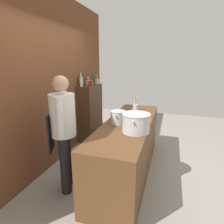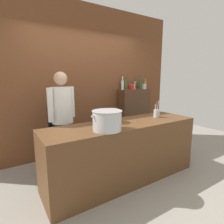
{
  "view_description": "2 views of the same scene",
  "coord_description": "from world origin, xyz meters",
  "px_view_note": "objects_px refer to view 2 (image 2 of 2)",
  "views": [
    {
      "loc": [
        -2.78,
        -0.61,
        1.83
      ],
      "look_at": [
        0.29,
        0.37,
        0.95
      ],
      "focal_mm": 29.99,
      "sensor_mm": 36.0,
      "label": 1
    },
    {
      "loc": [
        -1.56,
        -2.13,
        1.56
      ],
      "look_at": [
        0.0,
        0.33,
        1.02
      ],
      "focal_mm": 29.2,
      "sensor_mm": 36.0,
      "label": 2
    }
  ],
  "objects_px": {
    "wine_bottle_clear": "(123,85)",
    "spice_tin_cream": "(133,87)",
    "wine_bottle_olive": "(126,85)",
    "chef": "(62,115)",
    "wine_bottle_green": "(140,84)",
    "utensil_crock": "(157,113)",
    "stockpot_small": "(111,116)",
    "wine_bottle_amber": "(145,84)",
    "stockpot_large": "(107,120)",
    "spice_tin_red": "(132,87)",
    "spice_tin_silver": "(144,87)",
    "wine_glass_wide": "(135,84)"
  },
  "relations": [
    {
      "from": "stockpot_large",
      "to": "wine_glass_wide",
      "type": "relative_size",
      "value": 2.5
    },
    {
      "from": "utensil_crock",
      "to": "stockpot_small",
      "type": "bearing_deg",
      "value": 172.61
    },
    {
      "from": "spice_tin_cream",
      "to": "spice_tin_silver",
      "type": "relative_size",
      "value": 0.97
    },
    {
      "from": "wine_bottle_green",
      "to": "wine_bottle_clear",
      "type": "xyz_separation_m",
      "value": [
        -0.46,
        0.08,
        0.0
      ]
    },
    {
      "from": "wine_bottle_green",
      "to": "wine_bottle_olive",
      "type": "xyz_separation_m",
      "value": [
        -0.36,
        0.09,
        -0.01
      ]
    },
    {
      "from": "wine_bottle_olive",
      "to": "wine_bottle_amber",
      "type": "height_order",
      "value": "wine_bottle_amber"
    },
    {
      "from": "utensil_crock",
      "to": "spice_tin_silver",
      "type": "xyz_separation_m",
      "value": [
        0.67,
        1.07,
        0.39
      ]
    },
    {
      "from": "stockpot_large",
      "to": "wine_bottle_olive",
      "type": "height_order",
      "value": "wine_bottle_olive"
    },
    {
      "from": "utensil_crock",
      "to": "wine_bottle_clear",
      "type": "distance_m",
      "value": 1.32
    },
    {
      "from": "utensil_crock",
      "to": "wine_bottle_green",
      "type": "height_order",
      "value": "wine_bottle_green"
    },
    {
      "from": "stockpot_small",
      "to": "wine_bottle_amber",
      "type": "distance_m",
      "value": 1.94
    },
    {
      "from": "wine_bottle_olive",
      "to": "wine_bottle_clear",
      "type": "xyz_separation_m",
      "value": [
        -0.1,
        -0.01,
        0.01
      ]
    },
    {
      "from": "spice_tin_red",
      "to": "chef",
      "type": "bearing_deg",
      "value": -168.88
    },
    {
      "from": "wine_glass_wide",
      "to": "spice_tin_silver",
      "type": "distance_m",
      "value": 0.23
    },
    {
      "from": "wine_bottle_clear",
      "to": "spice_tin_cream",
      "type": "xyz_separation_m",
      "value": [
        0.23,
        -0.07,
        -0.05
      ]
    },
    {
      "from": "chef",
      "to": "wine_bottle_amber",
      "type": "height_order",
      "value": "chef"
    },
    {
      "from": "wine_bottle_olive",
      "to": "wine_bottle_amber",
      "type": "distance_m",
      "value": 0.5
    },
    {
      "from": "wine_bottle_green",
      "to": "wine_bottle_amber",
      "type": "height_order",
      "value": "wine_bottle_green"
    },
    {
      "from": "wine_bottle_olive",
      "to": "spice_tin_cream",
      "type": "bearing_deg",
      "value": -34.31
    },
    {
      "from": "utensil_crock",
      "to": "wine_bottle_olive",
      "type": "bearing_deg",
      "value": 77.87
    },
    {
      "from": "utensil_crock",
      "to": "spice_tin_silver",
      "type": "relative_size",
      "value": 2.31
    },
    {
      "from": "chef",
      "to": "spice_tin_red",
      "type": "bearing_deg",
      "value": 167.37
    },
    {
      "from": "wine_bottle_green",
      "to": "spice_tin_silver",
      "type": "bearing_deg",
      "value": -65.92
    },
    {
      "from": "stockpot_large",
      "to": "wine_glass_wide",
      "type": "bearing_deg",
      "value": 41.41
    },
    {
      "from": "spice_tin_red",
      "to": "wine_glass_wide",
      "type": "bearing_deg",
      "value": 36.53
    },
    {
      "from": "wine_bottle_green",
      "to": "utensil_crock",
      "type": "bearing_deg",
      "value": -118.62
    },
    {
      "from": "wine_bottle_clear",
      "to": "spice_tin_red",
      "type": "bearing_deg",
      "value": -50.4
    },
    {
      "from": "chef",
      "to": "spice_tin_red",
      "type": "height_order",
      "value": "chef"
    },
    {
      "from": "stockpot_small",
      "to": "wine_bottle_olive",
      "type": "relative_size",
      "value": 1.12
    },
    {
      "from": "stockpot_small",
      "to": "wine_bottle_clear",
      "type": "relative_size",
      "value": 0.95
    },
    {
      "from": "wine_bottle_clear",
      "to": "spice_tin_silver",
      "type": "bearing_deg",
      "value": -18.33
    },
    {
      "from": "spice_tin_cream",
      "to": "wine_bottle_amber",
      "type": "bearing_deg",
      "value": -5.29
    },
    {
      "from": "chef",
      "to": "spice_tin_cream",
      "type": "distance_m",
      "value": 1.89
    },
    {
      "from": "utensil_crock",
      "to": "spice_tin_red",
      "type": "distance_m",
      "value": 1.18
    },
    {
      "from": "wine_glass_wide",
      "to": "spice_tin_red",
      "type": "bearing_deg",
      "value": -143.47
    },
    {
      "from": "chef",
      "to": "utensil_crock",
      "type": "distance_m",
      "value": 1.58
    },
    {
      "from": "wine_bottle_green",
      "to": "wine_glass_wide",
      "type": "bearing_deg",
      "value": 134.6
    },
    {
      "from": "wine_bottle_olive",
      "to": "spice_tin_silver",
      "type": "height_order",
      "value": "wine_bottle_olive"
    },
    {
      "from": "wine_bottle_clear",
      "to": "spice_tin_red",
      "type": "distance_m",
      "value": 0.22
    },
    {
      "from": "chef",
      "to": "wine_bottle_clear",
      "type": "relative_size",
      "value": 5.33
    },
    {
      "from": "spice_tin_silver",
      "to": "wine_bottle_green",
      "type": "bearing_deg",
      "value": 114.08
    },
    {
      "from": "stockpot_small",
      "to": "wine_bottle_amber",
      "type": "bearing_deg",
      "value": 32.4
    },
    {
      "from": "wine_glass_wide",
      "to": "spice_tin_cream",
      "type": "distance_m",
      "value": 0.18
    },
    {
      "from": "chef",
      "to": "wine_bottle_amber",
      "type": "xyz_separation_m",
      "value": [
        2.15,
        0.39,
        0.44
      ]
    },
    {
      "from": "wine_bottle_clear",
      "to": "spice_tin_red",
      "type": "xyz_separation_m",
      "value": [
        0.14,
        -0.17,
        -0.05
      ]
    },
    {
      "from": "utensil_crock",
      "to": "spice_tin_silver",
      "type": "height_order",
      "value": "spice_tin_silver"
    },
    {
      "from": "stockpot_small",
      "to": "utensil_crock",
      "type": "bearing_deg",
      "value": -7.39
    },
    {
      "from": "wine_bottle_clear",
      "to": "spice_tin_cream",
      "type": "distance_m",
      "value": 0.25
    },
    {
      "from": "utensil_crock",
      "to": "wine_bottle_clear",
      "type": "relative_size",
      "value": 0.9
    },
    {
      "from": "chef",
      "to": "wine_bottle_green",
      "type": "bearing_deg",
      "value": 167.97
    }
  ]
}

